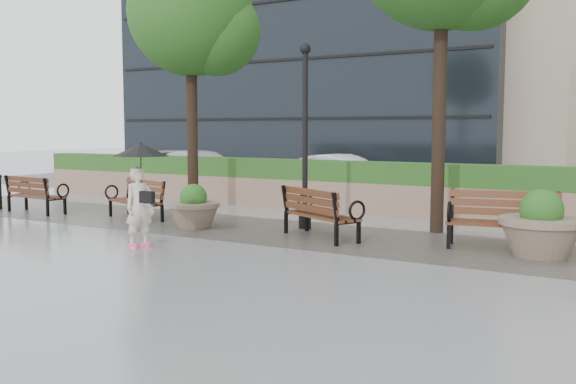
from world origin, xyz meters
The scene contains 15 objects.
ground centered at (0.00, 0.00, 0.00)m, with size 100.00×100.00×0.00m, color gray.
cobble_strip centered at (0.00, 3.00, 0.01)m, with size 28.00×3.20×0.01m, color #383330.
hedge_wall centered at (0.00, 7.00, 0.66)m, with size 24.00×0.80×1.35m.
asphalt_street centered at (0.00, 11.00, 0.00)m, with size 40.00×7.00×0.00m, color black.
bench_0 centered at (-7.39, 2.32, 0.29)m, with size 1.87×0.85×0.97m.
bench_1 centered at (-4.30, 2.81, 0.29)m, with size 1.92×1.24×0.97m.
bench_2 centered at (0.89, 2.69, 0.30)m, with size 2.02×1.52×1.02m.
bench_3 centered at (4.32, 3.36, 0.32)m, with size 2.09×1.16×1.06m.
planter_left centered at (-2.22, 2.49, 0.39)m, with size 1.18×1.18×0.99m.
planter_right centered at (5.04, 2.98, 0.46)m, with size 1.41×1.41×1.19m.
lamppost centered at (-0.01, 3.65, 1.79)m, with size 0.28×0.28×4.05m.
tree_0 centered at (-3.75, 4.60, 5.04)m, with size 3.35×3.23×6.80m.
car_left centered at (-8.17, 10.25, 0.71)m, with size 1.98×4.88×1.42m, color silver.
car_right centered at (-2.24, 10.12, 0.69)m, with size 1.46×4.20×1.38m, color silver.
pedestrian centered at (-1.53, 0.12, 1.17)m, with size 1.05×1.05×1.93m.
Camera 1 is at (6.94, -8.61, 2.20)m, focal length 40.00 mm.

